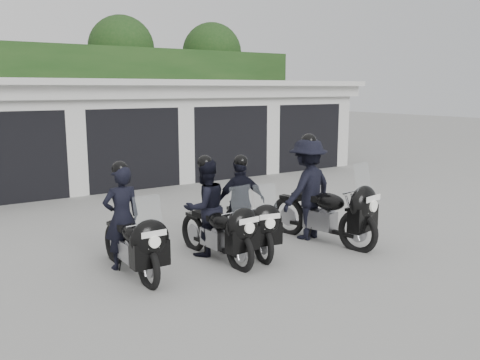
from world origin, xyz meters
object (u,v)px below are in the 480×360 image
police_bike_c (244,209)px  police_bike_b (211,214)px  police_bike_a (129,229)px  police_bike_d (315,194)px

police_bike_c → police_bike_b: bearing=-164.7°
police_bike_b → police_bike_c: 0.69m
police_bike_c → police_bike_a: bearing=-169.3°
police_bike_b → police_bike_c: (0.69, 0.06, -0.02)m
police_bike_b → police_bike_d: (2.05, -0.21, 0.12)m
police_bike_b → police_bike_d: 2.06m
police_bike_b → police_bike_d: size_ratio=0.87×
police_bike_a → police_bike_c: bearing=-0.2°
police_bike_c → police_bike_d: (1.36, -0.27, 0.14)m
police_bike_c → police_bike_d: 1.39m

